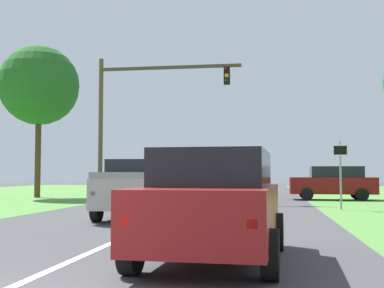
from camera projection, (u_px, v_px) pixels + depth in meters
The scene contains 7 objects.
ground_plane at pixel (165, 219), 16.07m from camera, with size 120.00×120.00×0.00m, color #424244.
red_suv_near at pixel (214, 202), 8.52m from camera, with size 2.41×4.52×1.87m.
pickup_truck_lead at pixel (140, 188), 16.75m from camera, with size 2.50×5.55×1.93m.
traffic_light at pixel (137, 106), 26.89m from camera, with size 7.77×0.40×7.74m.
keep_moving_sign at pixel (340, 166), 20.47m from camera, with size 0.60×0.09×2.78m.
crossing_suv_far at pixel (333, 182), 27.93m from camera, with size 4.68×2.05×1.87m.
extra_tree_1 at pixel (39, 86), 31.03m from camera, with size 4.93×4.93×9.41m.
Camera 1 is at (3.31, -4.67, 1.48)m, focal length 46.78 mm.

